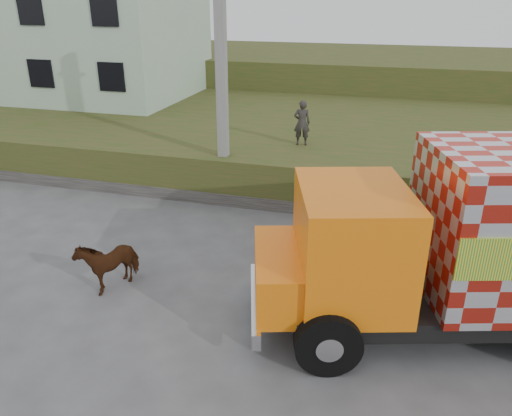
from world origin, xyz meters
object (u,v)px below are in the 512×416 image
(pedestrian, at_px, (302,123))
(utility_pole, at_px, (222,75))
(cow, at_px, (109,261))
(cargo_truck, at_px, (500,242))

(pedestrian, bearing_deg, utility_pole, 29.96)
(utility_pole, relative_size, cow, 5.45)
(cow, xyz_separation_m, pedestrian, (3.00, 7.78, 1.65))
(cow, relative_size, pedestrian, 0.95)
(utility_pole, bearing_deg, cargo_truck, -34.81)
(utility_pole, relative_size, cargo_truck, 0.90)
(cow, distance_m, pedestrian, 8.50)
(cargo_truck, xyz_separation_m, cow, (-8.25, -0.67, -1.33))
(cargo_truck, bearing_deg, cow, 167.95)
(utility_pole, relative_size, pedestrian, 5.17)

